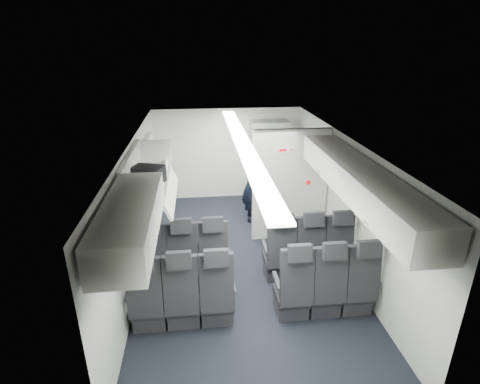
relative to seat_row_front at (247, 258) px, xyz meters
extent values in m
cube|color=black|center=(0.00, 0.53, -0.41)|extent=(3.40, 6.00, 0.01)
cube|color=white|center=(0.00, 0.53, 1.75)|extent=(3.40, 6.00, 0.01)
cube|color=silver|center=(0.00, 3.53, 0.67)|extent=(3.40, 0.01, 2.15)
cube|color=silver|center=(0.00, -2.47, 0.67)|extent=(3.40, 0.01, 2.15)
cube|color=silver|center=(-1.70, 0.53, 0.67)|extent=(0.01, 6.00, 2.15)
cube|color=silver|center=(1.70, 0.53, 0.67)|extent=(0.01, 6.00, 2.15)
cube|color=white|center=(0.00, 0.53, 1.71)|extent=(0.25, 5.52, 0.03)
cube|color=black|center=(-1.42, 0.08, -0.13)|extent=(0.44, 0.46, 0.12)
cube|color=#2D2D33|center=(-1.42, 0.08, -0.29)|extent=(0.42, 0.42, 0.22)
cube|color=black|center=(-1.42, -0.14, 0.32)|extent=(0.44, 0.20, 0.80)
cube|color=black|center=(-1.42, -0.19, 0.72)|extent=(0.30, 0.12, 0.23)
cube|color=#2D2D33|center=(-1.64, 0.05, 0.15)|extent=(0.05, 0.40, 0.06)
cube|color=#2D2D33|center=(-1.20, 0.05, 0.15)|extent=(0.05, 0.40, 0.06)
cube|color=black|center=(-0.97, 0.08, -0.13)|extent=(0.44, 0.46, 0.12)
cube|color=#2D2D33|center=(-0.97, 0.08, -0.29)|extent=(0.42, 0.42, 0.22)
cube|color=black|center=(-0.97, -0.14, 0.32)|extent=(0.44, 0.20, 0.80)
cube|color=black|center=(-0.97, -0.19, 0.72)|extent=(0.30, 0.12, 0.23)
cube|color=#2D2D33|center=(-1.19, 0.05, 0.15)|extent=(0.05, 0.40, 0.06)
cube|color=#2D2D33|center=(-0.75, 0.05, 0.15)|extent=(0.05, 0.40, 0.06)
cube|color=black|center=(-0.52, 0.08, -0.13)|extent=(0.44, 0.46, 0.12)
cube|color=#2D2D33|center=(-0.52, 0.08, -0.29)|extent=(0.42, 0.42, 0.22)
cube|color=black|center=(-0.52, -0.14, 0.32)|extent=(0.44, 0.20, 0.80)
cube|color=black|center=(-0.52, -0.19, 0.72)|extent=(0.30, 0.12, 0.23)
cube|color=#2D2D33|center=(-0.74, 0.05, 0.15)|extent=(0.05, 0.40, 0.06)
cube|color=#2D2D33|center=(-0.30, 0.05, 0.15)|extent=(0.05, 0.40, 0.06)
cube|color=black|center=(0.52, 0.08, -0.13)|extent=(0.44, 0.46, 0.12)
cube|color=#2D2D33|center=(0.52, 0.08, -0.29)|extent=(0.42, 0.42, 0.22)
cube|color=black|center=(0.52, -0.14, 0.32)|extent=(0.44, 0.20, 0.80)
cube|color=black|center=(0.52, -0.19, 0.72)|extent=(0.30, 0.12, 0.23)
cube|color=#2D2D33|center=(0.30, 0.05, 0.15)|extent=(0.05, 0.40, 0.06)
cube|color=#2D2D33|center=(0.74, 0.05, 0.15)|extent=(0.05, 0.40, 0.06)
cube|color=black|center=(0.97, 0.08, -0.13)|extent=(0.44, 0.46, 0.12)
cube|color=#2D2D33|center=(0.97, 0.08, -0.29)|extent=(0.42, 0.42, 0.22)
cube|color=black|center=(0.97, -0.14, 0.32)|extent=(0.44, 0.20, 0.80)
cube|color=black|center=(0.97, -0.19, 0.72)|extent=(0.30, 0.12, 0.23)
cube|color=#2D2D33|center=(0.75, 0.05, 0.15)|extent=(0.05, 0.40, 0.06)
cube|color=#2D2D33|center=(1.19, 0.05, 0.15)|extent=(0.05, 0.40, 0.06)
cube|color=black|center=(1.42, 0.08, -0.13)|extent=(0.44, 0.46, 0.12)
cube|color=#2D2D33|center=(1.42, 0.08, -0.29)|extent=(0.42, 0.42, 0.22)
cube|color=black|center=(1.42, -0.14, 0.32)|extent=(0.44, 0.20, 0.80)
cube|color=black|center=(1.42, -0.19, 0.72)|extent=(0.30, 0.12, 0.23)
cube|color=#2D2D33|center=(1.20, 0.05, 0.15)|extent=(0.05, 0.40, 0.06)
cube|color=#2D2D33|center=(1.64, 0.05, 0.15)|extent=(0.05, 0.40, 0.06)
cube|color=black|center=(-1.42, -0.82, -0.13)|extent=(0.44, 0.46, 0.12)
cube|color=#2D2D33|center=(-1.42, -0.82, -0.29)|extent=(0.42, 0.42, 0.22)
cube|color=black|center=(-1.42, -1.04, 0.32)|extent=(0.44, 0.20, 0.80)
cube|color=black|center=(-1.42, -1.09, 0.72)|extent=(0.30, 0.12, 0.23)
cube|color=#2D2D33|center=(-1.64, -0.85, 0.15)|extent=(0.05, 0.40, 0.06)
cube|color=#2D2D33|center=(-1.20, -0.85, 0.15)|extent=(0.05, 0.40, 0.06)
cube|color=black|center=(-0.97, -0.82, -0.13)|extent=(0.44, 0.46, 0.12)
cube|color=#2D2D33|center=(-0.97, -0.82, -0.29)|extent=(0.42, 0.42, 0.22)
cube|color=black|center=(-0.97, -1.04, 0.32)|extent=(0.44, 0.20, 0.80)
cube|color=black|center=(-0.97, -1.09, 0.72)|extent=(0.30, 0.12, 0.23)
cube|color=#2D2D33|center=(-1.19, -0.85, 0.15)|extent=(0.05, 0.40, 0.06)
cube|color=#2D2D33|center=(-0.75, -0.85, 0.15)|extent=(0.05, 0.40, 0.06)
cube|color=black|center=(-0.52, -0.82, -0.13)|extent=(0.44, 0.46, 0.12)
cube|color=#2D2D33|center=(-0.52, -0.82, -0.29)|extent=(0.42, 0.42, 0.22)
cube|color=black|center=(-0.52, -1.04, 0.32)|extent=(0.44, 0.20, 0.80)
cube|color=black|center=(-0.52, -1.09, 0.72)|extent=(0.30, 0.12, 0.23)
cube|color=#2D2D33|center=(-0.74, -0.85, 0.15)|extent=(0.05, 0.40, 0.06)
cube|color=#2D2D33|center=(-0.30, -0.85, 0.15)|extent=(0.05, 0.40, 0.06)
cube|color=black|center=(0.52, -0.82, -0.13)|extent=(0.44, 0.46, 0.12)
cube|color=#2D2D33|center=(0.52, -0.82, -0.29)|extent=(0.42, 0.42, 0.22)
cube|color=black|center=(0.52, -1.04, 0.32)|extent=(0.44, 0.20, 0.80)
cube|color=black|center=(0.52, -1.09, 0.72)|extent=(0.30, 0.12, 0.23)
cube|color=#2D2D33|center=(0.30, -0.85, 0.15)|extent=(0.05, 0.40, 0.06)
cube|color=#2D2D33|center=(0.74, -0.85, 0.15)|extent=(0.05, 0.40, 0.06)
cube|color=black|center=(0.97, -0.82, -0.13)|extent=(0.44, 0.46, 0.12)
cube|color=#2D2D33|center=(0.97, -0.82, -0.29)|extent=(0.42, 0.42, 0.22)
cube|color=black|center=(0.97, -1.04, 0.32)|extent=(0.44, 0.20, 0.80)
cube|color=black|center=(0.97, -1.09, 0.72)|extent=(0.30, 0.12, 0.23)
cube|color=#2D2D33|center=(0.75, -0.85, 0.15)|extent=(0.05, 0.40, 0.06)
cube|color=#2D2D33|center=(1.19, -0.85, 0.15)|extent=(0.05, 0.40, 0.06)
cube|color=black|center=(1.42, -0.82, -0.13)|extent=(0.44, 0.46, 0.12)
cube|color=#2D2D33|center=(1.42, -0.82, -0.29)|extent=(0.42, 0.42, 0.22)
cube|color=black|center=(1.42, -1.04, 0.32)|extent=(0.44, 0.20, 0.80)
cube|color=black|center=(1.42, -1.09, 0.72)|extent=(0.30, 0.12, 0.23)
cube|color=#2D2D33|center=(1.20, -0.85, 0.15)|extent=(0.05, 0.40, 0.06)
cube|color=#2D2D33|center=(1.64, -0.85, 0.15)|extent=(0.05, 0.40, 0.06)
cube|color=silver|center=(-1.40, -1.47, 1.46)|extent=(0.52, 1.80, 0.40)
cylinder|color=slate|center=(-1.15, -1.47, 1.30)|extent=(0.04, 0.10, 0.04)
cube|color=#9E9E93|center=(-1.40, 0.28, 1.26)|extent=(0.52, 1.70, 0.04)
cube|color=silver|center=(-1.66, 0.28, 1.46)|extent=(0.06, 1.70, 0.44)
cube|color=silver|center=(-1.40, -0.55, 1.46)|extent=(0.52, 0.04, 0.40)
cube|color=silver|center=(-1.40, 1.11, 1.46)|extent=(0.52, 0.04, 0.40)
cube|color=silver|center=(-1.15, 0.28, 1.15)|extent=(0.21, 1.61, 0.38)
cube|color=silver|center=(1.40, -1.47, 1.46)|extent=(0.52, 1.80, 0.40)
cylinder|color=slate|center=(1.15, -1.47, 1.30)|extent=(0.04, 0.10, 0.04)
cube|color=silver|center=(1.40, 0.28, 1.46)|extent=(0.52, 1.70, 0.40)
cylinder|color=slate|center=(1.15, 0.28, 1.30)|extent=(0.04, 0.10, 0.04)
cube|color=silver|center=(0.98, 1.33, 0.67)|extent=(1.40, 0.12, 2.13)
cube|color=white|center=(0.85, 1.26, 1.38)|extent=(0.24, 0.01, 0.10)
cube|color=red|center=(0.80, 1.25, 1.38)|extent=(0.13, 0.01, 0.04)
cube|color=red|center=(0.95, 1.25, 1.38)|extent=(0.05, 0.01, 0.03)
cylinder|color=white|center=(1.30, 1.26, 0.75)|extent=(0.11, 0.01, 0.11)
cylinder|color=red|center=(1.30, 1.26, 0.75)|extent=(0.09, 0.01, 0.09)
cube|color=#939399|center=(0.95, 3.25, 0.55)|extent=(0.85, 0.50, 1.90)
cube|color=#3F3F42|center=(0.95, 2.99, 0.10)|extent=(0.80, 0.01, 0.02)
cube|color=#3F3F42|center=(0.95, 2.99, 0.60)|extent=(0.80, 0.01, 0.02)
cube|color=#3F3F42|center=(0.95, 2.99, 1.10)|extent=(0.80, 0.01, 0.02)
cube|color=silver|center=(-1.64, 2.08, 0.55)|extent=(0.10, 0.92, 1.86)
cylinder|color=black|center=(-1.58, 2.08, 1.05)|extent=(0.03, 0.22, 0.22)
cube|color=gold|center=(-1.58, 2.38, 0.60)|extent=(0.02, 0.10, 0.75)
cylinder|color=white|center=(-1.67, 1.33, 0.90)|extent=(0.01, 0.11, 0.11)
cylinder|color=red|center=(-1.66, 1.33, 0.90)|extent=(0.01, 0.09, 0.09)
imported|color=black|center=(0.38, 2.21, 0.36)|extent=(0.39, 0.57, 1.53)
cube|color=black|center=(-1.40, 0.13, 1.39)|extent=(0.50, 0.42, 0.25)
cube|color=white|center=(0.57, 2.16, 0.60)|extent=(0.22, 0.05, 0.16)
camera|label=1|loc=(-0.67, -5.00, 3.16)|focal=28.00mm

